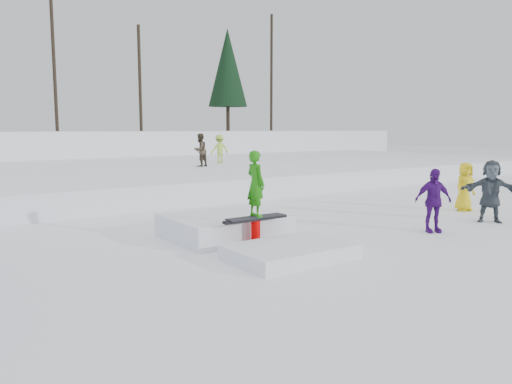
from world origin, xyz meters
TOP-DOWN VIEW (x-y plane):
  - ground at (0.00, 0.00)m, footprint 120.00×120.00m
  - snow_berm at (0.00, 30.00)m, footprint 60.00×14.00m
  - snow_midrise at (0.00, 16.00)m, footprint 50.00×18.00m
  - treeline at (6.18, 28.28)m, footprint 40.24×4.22m
  - walker_olive at (5.23, 13.27)m, footprint 0.92×0.83m
  - walker_ygreen at (7.13, 14.65)m, footprint 1.03×0.69m
  - spectator_purple at (4.50, 0.01)m, footprint 1.01×0.79m
  - spectator_yellow at (8.16, 1.45)m, footprint 0.78×0.54m
  - spectator_dark at (6.97, -0.07)m, footprint 1.37×1.59m
  - jib_rail_feature at (-0.06, 1.79)m, footprint 2.60×4.40m

SIDE VIEW (x-z plane):
  - ground at x=0.00m, z-range 0.00..0.00m
  - jib_rail_feature at x=-0.06m, z-range -0.75..1.36m
  - snow_midrise at x=0.00m, z-range 0.00..0.80m
  - spectator_yellow at x=8.16m, z-range 0.00..1.53m
  - spectator_purple at x=4.50m, z-range 0.00..1.60m
  - spectator_dark at x=6.97m, z-range 0.00..1.73m
  - snow_berm at x=0.00m, z-range 0.00..2.40m
  - walker_ygreen at x=7.13m, z-range 0.80..2.28m
  - walker_olive at x=5.23m, z-range 0.80..2.36m
  - treeline at x=6.18m, z-range 2.20..12.70m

